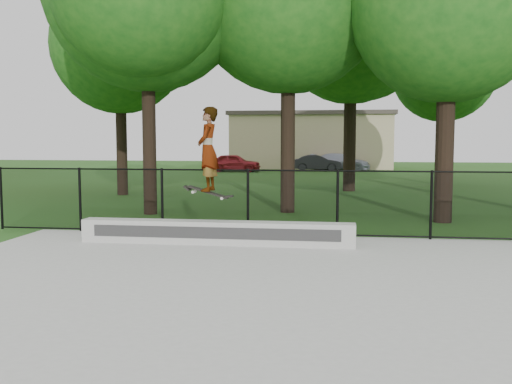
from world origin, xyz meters
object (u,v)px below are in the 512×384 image
grind_ledge (216,233)px  car_b (317,163)px  car_c (340,162)px  car_a (234,163)px  skater_airborne (208,151)px

grind_ledge → car_b: (1.10, 28.40, 0.26)m
car_b → car_c: size_ratio=0.81×
car_c → car_a: bearing=118.8°
car_a → car_b: car_a is taller
grind_ledge → car_b: 28.43m
car_b → car_c: bearing=-59.6°
grind_ledge → skater_airborne: size_ratio=2.98×
skater_airborne → grind_ledge: bearing=20.6°
car_b → skater_airborne: skater_airborne is taller
skater_airborne → car_c: bearing=84.5°
car_b → car_c: (1.60, 1.06, 0.04)m
grind_ledge → car_a: bearing=99.5°
car_a → car_c: 7.68m
car_c → skater_airborne: size_ratio=2.00×
car_c → skater_airborne: skater_airborne is taller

